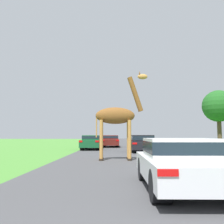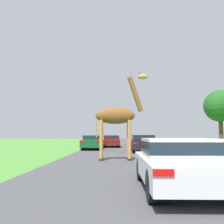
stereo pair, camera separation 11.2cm
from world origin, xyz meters
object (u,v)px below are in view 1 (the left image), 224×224
at_px(car_queue_left, 142,143).
at_px(tree_left_edge, 218,106).
at_px(car_queue_right, 111,141).
at_px(giraffe_near_road, 117,117).
at_px(car_lead_maroon, 183,161).
at_px(car_far_ahead, 91,142).

height_order(car_queue_left, tree_left_edge, tree_left_edge).
bearing_deg(car_queue_right, car_queue_left, -70.69).
relative_size(car_queue_left, tree_left_edge, 0.60).
height_order(giraffe_near_road, car_lead_maroon, giraffe_near_road).
height_order(car_queue_right, car_queue_left, car_queue_left).
bearing_deg(car_queue_left, giraffe_near_road, -107.72).
distance_m(car_queue_right, car_far_ahead, 5.14).
relative_size(car_queue_right, tree_left_edge, 0.67).
bearing_deg(car_queue_right, car_far_ahead, -109.50).
bearing_deg(car_far_ahead, tree_left_edge, 27.24).
bearing_deg(car_queue_left, tree_left_edge, 44.73).
xyz_separation_m(car_lead_maroon, car_queue_right, (-2.28, 21.19, 0.01)).
xyz_separation_m(car_lead_maroon, car_far_ahead, (-4.00, 16.35, 0.01)).
relative_size(car_far_ahead, tree_left_edge, 0.61).
height_order(car_lead_maroon, tree_left_edge, tree_left_edge).
bearing_deg(car_queue_left, car_far_ahead, 146.24).
height_order(car_queue_right, car_far_ahead, car_far_ahead).
distance_m(giraffe_near_road, car_queue_right, 14.40).
xyz_separation_m(giraffe_near_road, car_queue_right, (-0.67, 14.29, -1.63)).
bearing_deg(tree_left_edge, car_queue_right, -167.15).
xyz_separation_m(car_queue_left, tree_left_edge, (11.08, 10.97, 4.30)).
height_order(giraffe_near_road, car_queue_right, giraffe_near_road).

